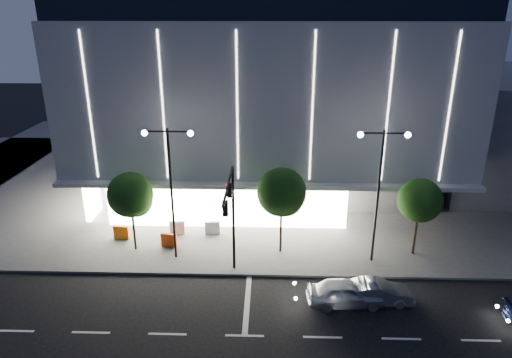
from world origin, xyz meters
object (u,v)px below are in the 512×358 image
(car_second, at_px, (377,292))
(barrier_c, at_px, (169,240))
(tree_left, at_px, (131,197))
(car_lead, at_px, (345,293))
(barrier_d, at_px, (212,228))
(traffic_mast, at_px, (231,208))
(barrier_b, at_px, (177,227))
(street_lamp_east, at_px, (380,178))
(tree_mid, at_px, (282,195))
(barrier_a, at_px, (121,232))
(street_lamp_west, at_px, (170,176))
(tree_right, at_px, (420,203))

(car_second, xyz_separation_m, barrier_c, (-13.11, 5.83, -0.01))
(tree_left, relative_size, car_lead, 1.31)
(barrier_d, bearing_deg, barrier_c, -150.55)
(traffic_mast, bearing_deg, barrier_d, 107.89)
(barrier_b, xyz_separation_m, barrier_d, (2.60, 0.02, 0.00))
(car_lead, height_order, barrier_b, car_lead)
(car_lead, bearing_deg, street_lamp_east, -31.71)
(traffic_mast, xyz_separation_m, tree_left, (-6.97, 3.68, -0.99))
(tree_mid, distance_m, car_second, 8.46)
(tree_mid, xyz_separation_m, barrier_b, (-7.57, 2.33, -3.68))
(barrier_a, bearing_deg, traffic_mast, -26.24)
(barrier_a, bearing_deg, car_lead, -20.20)
(street_lamp_west, distance_m, street_lamp_east, 13.00)
(barrier_a, bearing_deg, tree_right, 1.07)
(barrier_b, bearing_deg, street_lamp_east, -15.76)
(barrier_a, xyz_separation_m, barrier_c, (3.67, -1.06, 0.00))
(street_lamp_west, xyz_separation_m, tree_right, (16.03, 1.02, -2.07))
(car_lead, bearing_deg, car_second, -88.05)
(car_lead, distance_m, car_second, 1.82)
(street_lamp_east, height_order, barrier_c, street_lamp_east)
(street_lamp_west, distance_m, barrier_c, 5.54)
(street_lamp_east, xyz_separation_m, barrier_b, (-13.55, 3.35, -5.31))
(tree_right, height_order, barrier_b, tree_right)
(car_second, bearing_deg, barrier_a, 65.45)
(car_lead, xyz_separation_m, barrier_a, (-14.97, 7.07, -0.09))
(tree_left, height_order, car_second, tree_left)
(traffic_mast, bearing_deg, tree_right, 17.02)
(car_second, distance_m, barrier_c, 14.35)
(street_lamp_west, relative_size, barrier_d, 8.18)
(street_lamp_west, relative_size, car_lead, 2.07)
(traffic_mast, distance_m, barrier_b, 8.71)
(tree_mid, height_order, barrier_a, tree_mid)
(barrier_d, bearing_deg, street_lamp_east, -22.81)
(street_lamp_east, distance_m, tree_left, 16.12)
(street_lamp_west, bearing_deg, traffic_mast, -33.65)
(barrier_c, bearing_deg, barrier_d, 44.97)
(barrier_d, bearing_deg, traffic_mast, -77.80)
(barrier_c, bearing_deg, car_second, -14.17)
(tree_left, bearing_deg, traffic_mast, -27.84)
(tree_mid, relative_size, barrier_b, 5.59)
(car_second, distance_m, barrier_b, 15.07)
(street_lamp_east, bearing_deg, tree_mid, 170.31)
(car_second, distance_m, barrier_d, 12.93)
(car_second, bearing_deg, barrier_b, 56.71)
(car_lead, height_order, car_second, car_lead)
(tree_left, height_order, barrier_d, tree_left)
(tree_left, relative_size, tree_right, 1.04)
(street_lamp_east, bearing_deg, tree_left, 176.35)
(street_lamp_west, distance_m, tree_mid, 7.28)
(street_lamp_east, height_order, tree_mid, street_lamp_east)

